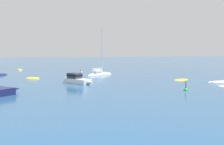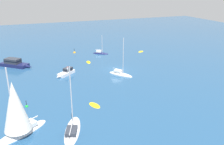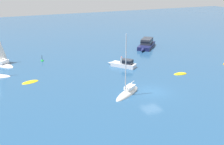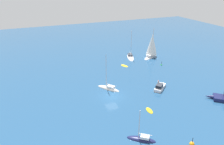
{
  "view_description": "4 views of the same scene",
  "coord_description": "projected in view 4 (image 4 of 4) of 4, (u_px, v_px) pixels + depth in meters",
  "views": [
    {
      "loc": [
        -2.84,
        -53.38,
        5.3
      ],
      "look_at": [
        5.19,
        -2.78,
        0.63
      ],
      "focal_mm": 49.03,
      "sensor_mm": 36.0,
      "label": 1
    },
    {
      "loc": [
        47.17,
        -19.6,
        17.92
      ],
      "look_at": [
        4.13,
        -2.87,
        1.09
      ],
      "focal_mm": 38.23,
      "sensor_mm": 36.0,
      "label": 2
    },
    {
      "loc": [
        18.69,
        31.22,
        15.17
      ],
      "look_at": [
        4.89,
        -2.23,
        2.67
      ],
      "focal_mm": 46.79,
      "sensor_mm": 36.0,
      "label": 3
    },
    {
      "loc": [
        -36.75,
        15.0,
        22.99
      ],
      "look_at": [
        6.4,
        -2.71,
        2.47
      ],
      "focal_mm": 34.55,
      "sensor_mm": 36.0,
      "label": 4
    }
  ],
  "objects": [
    {
      "name": "motor_cruiser",
      "position": [
        160.0,
        87.0,
        48.45
      ],
      "size": [
        4.11,
        4.66,
        1.95
      ],
      "rotation": [
        0.0,
        0.0,
        5.4
      ],
      "color": "white",
      "rests_on": "ground"
    },
    {
      "name": "dinghy",
      "position": [
        149.0,
        111.0,
        40.68
      ],
      "size": [
        2.27,
        1.21,
        0.5
      ],
      "rotation": [
        0.0,
        0.0,
        3.04
      ],
      "color": "yellow",
      "rests_on": "ground"
    },
    {
      "name": "ground_plane",
      "position": [
        112.0,
        96.0,
        45.59
      ],
      "size": [
        160.0,
        160.0,
        0.0
      ],
      "primitive_type": "plane",
      "color": "navy"
    },
    {
      "name": "sloop_1",
      "position": [
        130.0,
        57.0,
        67.98
      ],
      "size": [
        7.3,
        4.22,
        9.06
      ],
      "rotation": [
        0.0,
        0.0,
        2.79
      ],
      "color": "white",
      "rests_on": "ground"
    },
    {
      "name": "skiff",
      "position": [
        124.0,
        66.0,
        61.4
      ],
      "size": [
        2.77,
        1.92,
        0.33
      ],
      "rotation": [
        0.0,
        0.0,
        3.46
      ],
      "color": "yellow",
      "rests_on": "ground"
    },
    {
      "name": "mooring_buoy",
      "position": [
        192.0,
        144.0,
        32.5
      ],
      "size": [
        0.75,
        0.75,
        1.55
      ],
      "color": "orange",
      "rests_on": "ground"
    },
    {
      "name": "sloop",
      "position": [
        152.0,
        47.0,
        67.37
      ],
      "size": [
        5.8,
        7.47,
        9.65
      ],
      "rotation": [
        0.0,
        0.0,
        5.28
      ],
      "color": "white",
      "rests_on": "ground"
    },
    {
      "name": "channel_buoy",
      "position": [
        161.0,
        65.0,
        61.96
      ],
      "size": [
        0.52,
        0.52,
        1.33
      ],
      "color": "green",
      "rests_on": "ground"
    },
    {
      "name": "sailboat_1",
      "position": [
        142.0,
        139.0,
        33.31
      ],
      "size": [
        3.69,
        4.36,
        5.7
      ],
      "rotation": [
        0.0,
        0.0,
        0.93
      ],
      "color": "#191E4C",
      "rests_on": "ground"
    },
    {
      "name": "sailboat",
      "position": [
        109.0,
        88.0,
        48.59
      ],
      "size": [
        5.25,
        4.41,
        8.63
      ],
      "rotation": [
        0.0,
        0.0,
        0.64
      ],
      "color": "silver",
      "rests_on": "ground"
    }
  ]
}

